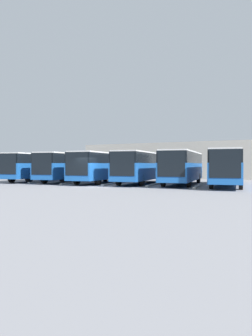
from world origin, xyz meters
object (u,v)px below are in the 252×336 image
object	(u,v)px
bus_3	(102,166)
bus_4	(70,166)
bus_1	(183,166)
bus_2	(141,166)
bus_5	(39,166)
bus_0	(227,166)

from	to	relation	value
bus_3	bus_4	bearing A→B (deg)	-11.44
bus_1	bus_4	xyz separation A→B (m)	(12.52, 0.65, 0.00)
bus_4	bus_2	bearing A→B (deg)	174.14
bus_3	bus_5	world-z (taller)	same
bus_1	bus_0	bearing A→B (deg)	164.70
bus_2	bus_5	size ratio (longest dim) A/B	1.00
bus_2	bus_0	bearing A→B (deg)	170.16
bus_1	bus_2	xyz separation A→B (m)	(4.17, 0.29, 0.00)
bus_0	bus_5	bearing A→B (deg)	-7.08
bus_0	bus_1	bearing A→B (deg)	-15.30
bus_3	bus_4	xyz separation A→B (m)	(4.17, -0.23, 0.00)
bus_4	bus_0	bearing A→B (deg)	172.15
bus_2	bus_4	distance (m)	8.35
bus_1	bus_5	xyz separation A→B (m)	(16.69, 0.97, 0.00)
bus_2	bus_5	world-z (taller)	same
bus_1	bus_4	world-z (taller)	same
bus_1	bus_3	world-z (taller)	same
bus_2	bus_3	size ratio (longest dim) A/B	1.00
bus_4	bus_5	world-z (taller)	same
bus_0	bus_3	size ratio (longest dim) A/B	1.00
bus_0	bus_2	size ratio (longest dim) A/B	1.00
bus_0	bus_4	distance (m)	16.69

